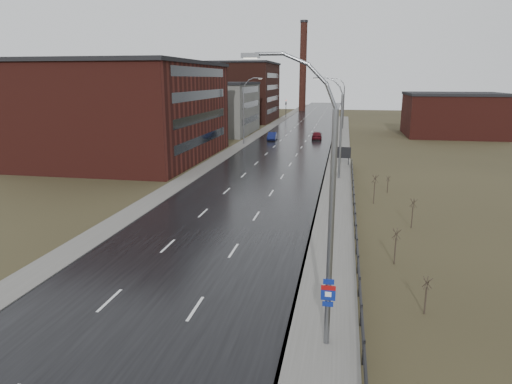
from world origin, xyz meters
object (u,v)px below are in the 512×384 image
at_px(billboard, 343,153).
at_px(car_near, 272,136).
at_px(car_far, 317,136).
at_px(streetlight_main, 323,210).

height_order(billboard, car_near, billboard).
relative_size(car_near, car_far, 0.95).
bearing_deg(car_far, streetlight_main, 91.62).
bearing_deg(billboard, car_near, 118.69).
xyz_separation_m(billboard, car_far, (-4.93, 26.33, -0.91)).
relative_size(streetlight_main, car_near, 2.76).
xyz_separation_m(streetlight_main, billboard, (0.63, 42.42, -4.36)).
xyz_separation_m(streetlight_main, car_near, (-12.39, 66.20, -5.34)).
bearing_deg(car_far, billboard, 98.64).
relative_size(streetlight_main, billboard, 4.81).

